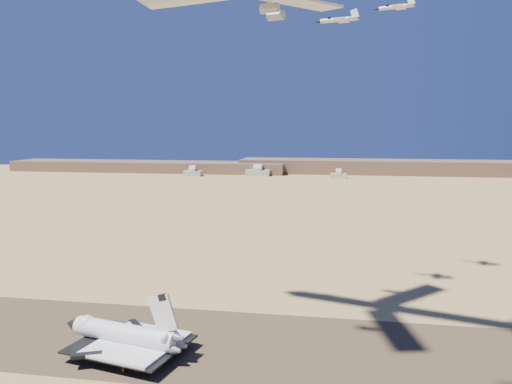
% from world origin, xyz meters
% --- Properties ---
extents(ground, '(1200.00, 1200.00, 0.00)m').
position_xyz_m(ground, '(0.00, 0.00, 0.00)').
color(ground, '#AC8E4C').
rests_on(ground, ground).
extents(runway, '(600.00, 50.00, 0.06)m').
position_xyz_m(runway, '(0.00, 0.00, 0.03)').
color(runway, brown).
rests_on(runway, ground).
extents(ridgeline, '(960.00, 90.00, 18.00)m').
position_xyz_m(ridgeline, '(65.32, 527.31, 7.63)').
color(ridgeline, brown).
rests_on(ridgeline, ground).
extents(hangars, '(200.50, 29.50, 30.00)m').
position_xyz_m(hangars, '(-64.00, 478.43, 4.83)').
color(hangars, beige).
rests_on(hangars, ground).
extents(shuttle, '(37.95, 28.48, 18.70)m').
position_xyz_m(shuttle, '(-13.65, -10.06, 5.03)').
color(shuttle, white).
rests_on(shuttle, runway).
extents(crew_a, '(0.55, 0.72, 1.76)m').
position_xyz_m(crew_a, '(-6.15, -19.01, 0.94)').
color(crew_a, '#E25E0D').
rests_on(crew_a, runway).
extents(crew_b, '(0.92, 1.04, 1.85)m').
position_xyz_m(crew_b, '(-9.23, -20.65, 0.99)').
color(crew_b, '#E25E0D').
rests_on(crew_b, runway).
extents(crew_c, '(1.07, 0.95, 1.63)m').
position_xyz_m(crew_c, '(-4.64, -18.79, 0.88)').
color(crew_c, '#E25E0D').
rests_on(crew_c, runway).
extents(chase_jet_c, '(15.89, 9.17, 4.04)m').
position_xyz_m(chase_jet_c, '(40.87, 48.47, 97.53)').
color(chase_jet_c, silver).
extents(chase_jet_d, '(15.67, 9.22, 4.01)m').
position_xyz_m(chase_jet_d, '(61.86, 70.26, 105.91)').
color(chase_jet_d, silver).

